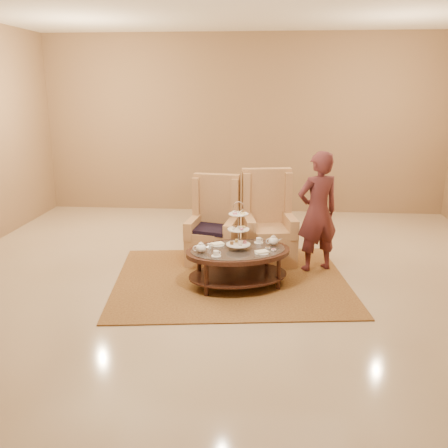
# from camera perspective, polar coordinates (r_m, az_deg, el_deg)

# --- Properties ---
(ground) EXTENTS (8.00, 8.00, 0.00)m
(ground) POSITION_cam_1_polar(r_m,az_deg,el_deg) (6.58, 0.52, -6.72)
(ground) COLOR #C4B092
(ground) RESTS_ON ground
(ceiling) EXTENTS (8.00, 8.00, 0.02)m
(ceiling) POSITION_cam_1_polar(r_m,az_deg,el_deg) (6.58, 0.52, -6.72)
(ceiling) COLOR white
(ceiling) RESTS_ON ground
(wall_back) EXTENTS (8.00, 0.04, 3.50)m
(wall_back) POSITION_cam_1_polar(r_m,az_deg,el_deg) (10.11, 2.27, 11.27)
(wall_back) COLOR #967451
(wall_back) RESTS_ON ground
(rug) EXTENTS (3.31, 2.87, 0.02)m
(rug) POSITION_cam_1_polar(r_m,az_deg,el_deg) (6.65, 0.80, -6.40)
(rug) COLOR olive
(rug) RESTS_ON ground
(tea_table) EXTENTS (1.56, 1.29, 1.12)m
(tea_table) POSITION_cam_1_polar(r_m,az_deg,el_deg) (6.33, 1.63, -3.70)
(tea_table) COLOR black
(tea_table) RESTS_ON ground
(armchair_left) EXTENTS (0.76, 0.78, 1.26)m
(armchair_left) POSITION_cam_1_polar(r_m,az_deg,el_deg) (7.26, -1.15, -1.01)
(armchair_left) COLOR tan
(armchair_left) RESTS_ON ground
(armchair_right) EXTENTS (0.83, 0.85, 1.33)m
(armchair_right) POSITION_cam_1_polar(r_m,az_deg,el_deg) (7.31, 5.02, -0.77)
(armchair_right) COLOR tan
(armchair_right) RESTS_ON ground
(person) EXTENTS (0.72, 0.61, 1.67)m
(person) POSITION_cam_1_polar(r_m,az_deg,el_deg) (6.89, 10.65, 1.33)
(person) COLOR #522325
(person) RESTS_ON ground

